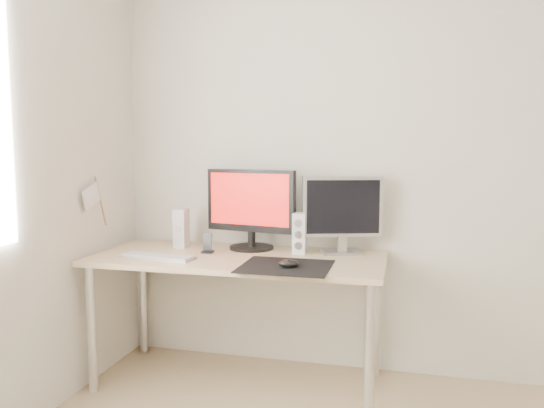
{
  "coord_description": "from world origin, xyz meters",
  "views": [
    {
      "loc": [
        -0.05,
        -1.36,
        1.33
      ],
      "look_at": [
        -0.76,
        1.49,
        1.01
      ],
      "focal_mm": 35.0,
      "sensor_mm": 36.0,
      "label": 1
    }
  ],
  "objects_px": {
    "mouse": "(288,264)",
    "keyboard": "(157,256)",
    "desk": "(238,270)",
    "main_monitor": "(251,206)",
    "speaker_right": "(300,233)",
    "speaker_left": "(181,228)",
    "second_monitor": "(343,211)",
    "phone_dock": "(208,247)"
  },
  "relations": [
    {
      "from": "mouse",
      "to": "keyboard",
      "type": "bearing_deg",
      "value": 174.87
    },
    {
      "from": "desk",
      "to": "main_monitor",
      "type": "distance_m",
      "value": 0.39
    },
    {
      "from": "mouse",
      "to": "speaker_right",
      "type": "distance_m",
      "value": 0.38
    },
    {
      "from": "mouse",
      "to": "speaker_left",
      "type": "bearing_deg",
      "value": 152.52
    },
    {
      "from": "main_monitor",
      "to": "keyboard",
      "type": "distance_m",
      "value": 0.61
    },
    {
      "from": "desk",
      "to": "second_monitor",
      "type": "xyz_separation_m",
      "value": [
        0.55,
        0.21,
        0.32
      ]
    },
    {
      "from": "desk",
      "to": "mouse",
      "type": "bearing_deg",
      "value": -34.31
    },
    {
      "from": "desk",
      "to": "speaker_right",
      "type": "relative_size",
      "value": 6.97
    },
    {
      "from": "mouse",
      "to": "phone_dock",
      "type": "distance_m",
      "value": 0.58
    },
    {
      "from": "second_monitor",
      "to": "desk",
      "type": "bearing_deg",
      "value": -158.84
    },
    {
      "from": "speaker_right",
      "to": "speaker_left",
      "type": "bearing_deg",
      "value": 178.82
    },
    {
      "from": "keyboard",
      "to": "phone_dock",
      "type": "relative_size",
      "value": 3.9
    },
    {
      "from": "speaker_right",
      "to": "phone_dock",
      "type": "relative_size",
      "value": 2.07
    },
    {
      "from": "main_monitor",
      "to": "second_monitor",
      "type": "bearing_deg",
      "value": 1.34
    },
    {
      "from": "mouse",
      "to": "phone_dock",
      "type": "xyz_separation_m",
      "value": [
        -0.52,
        0.26,
        0.01
      ]
    },
    {
      "from": "main_monitor",
      "to": "speaker_left",
      "type": "relative_size",
      "value": 2.39
    },
    {
      "from": "desk",
      "to": "keyboard",
      "type": "bearing_deg",
      "value": -158.44
    },
    {
      "from": "speaker_left",
      "to": "keyboard",
      "type": "relative_size",
      "value": 0.53
    },
    {
      "from": "speaker_right",
      "to": "desk",
      "type": "bearing_deg",
      "value": -155.86
    },
    {
      "from": "desk",
      "to": "speaker_right",
      "type": "height_order",
      "value": "speaker_right"
    },
    {
      "from": "keyboard",
      "to": "main_monitor",
      "type": "bearing_deg",
      "value": 40.49
    },
    {
      "from": "speaker_left",
      "to": "keyboard",
      "type": "height_order",
      "value": "speaker_left"
    },
    {
      "from": "second_monitor",
      "to": "phone_dock",
      "type": "distance_m",
      "value": 0.79
    },
    {
      "from": "speaker_left",
      "to": "mouse",
      "type": "bearing_deg",
      "value": -27.48
    },
    {
      "from": "speaker_left",
      "to": "speaker_right",
      "type": "xyz_separation_m",
      "value": [
        0.72,
        -0.01,
        0.0
      ]
    },
    {
      "from": "main_monitor",
      "to": "phone_dock",
      "type": "relative_size",
      "value": 4.96
    },
    {
      "from": "second_monitor",
      "to": "mouse",
      "type": "bearing_deg",
      "value": -116.11
    },
    {
      "from": "desk",
      "to": "second_monitor",
      "type": "bearing_deg",
      "value": 21.16
    },
    {
      "from": "main_monitor",
      "to": "speaker_right",
      "type": "xyz_separation_m",
      "value": [
        0.3,
        -0.06,
        -0.14
      ]
    },
    {
      "from": "mouse",
      "to": "second_monitor",
      "type": "height_order",
      "value": "second_monitor"
    },
    {
      "from": "main_monitor",
      "to": "second_monitor",
      "type": "distance_m",
      "value": 0.53
    },
    {
      "from": "second_monitor",
      "to": "phone_dock",
      "type": "xyz_separation_m",
      "value": [
        -0.74,
        -0.18,
        -0.21
      ]
    },
    {
      "from": "speaker_right",
      "to": "second_monitor",
      "type": "bearing_deg",
      "value": 16.83
    },
    {
      "from": "desk",
      "to": "second_monitor",
      "type": "relative_size",
      "value": 3.63
    },
    {
      "from": "speaker_left",
      "to": "phone_dock",
      "type": "relative_size",
      "value": 2.07
    },
    {
      "from": "speaker_left",
      "to": "speaker_right",
      "type": "bearing_deg",
      "value": -1.18
    },
    {
      "from": "speaker_left",
      "to": "desk",
      "type": "bearing_deg",
      "value": -21.17
    },
    {
      "from": "main_monitor",
      "to": "second_monitor",
      "type": "height_order",
      "value": "main_monitor"
    },
    {
      "from": "mouse",
      "to": "speaker_left",
      "type": "distance_m",
      "value": 0.84
    },
    {
      "from": "mouse",
      "to": "speaker_left",
      "type": "relative_size",
      "value": 0.46
    },
    {
      "from": "phone_dock",
      "to": "second_monitor",
      "type": "bearing_deg",
      "value": 13.79
    },
    {
      "from": "speaker_right",
      "to": "phone_dock",
      "type": "distance_m",
      "value": 0.53
    }
  ]
}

